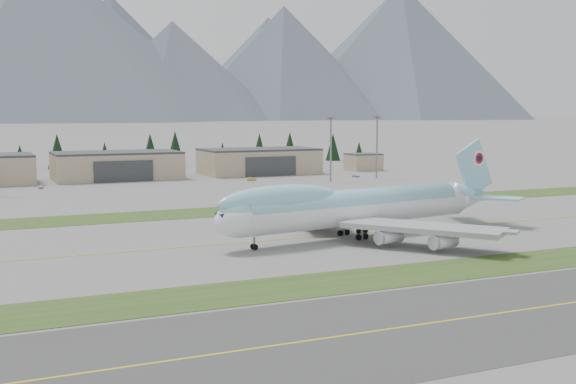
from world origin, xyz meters
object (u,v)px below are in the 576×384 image
hangar_right (259,161)px  service_vehicle_b (252,181)px  boeing_747_freighter (356,206)px  service_vehicle_c (356,177)px  service_vehicle_a (41,188)px  hangar_center (117,165)px

hangar_right → service_vehicle_b: (-14.23, -27.58, -5.39)m
boeing_747_freighter → service_vehicle_c: bearing=51.0°
boeing_747_freighter → service_vehicle_c: (69.94, 122.94, -6.57)m
hangar_right → service_vehicle_c: 43.21m
service_vehicle_a → service_vehicle_c: (120.45, -6.64, 0.00)m
hangar_right → hangar_center: bearing=180.0°
service_vehicle_b → hangar_center: bearing=59.6°
service_vehicle_a → service_vehicle_b: 76.58m
boeing_747_freighter → service_vehicle_a: boeing_747_freighter is taller
hangar_center → service_vehicle_a: size_ratio=12.68×
service_vehicle_c → hangar_center: bearing=149.8°
hangar_center → service_vehicle_c: 95.04m
hangar_right → service_vehicle_b: hangar_right is taller
service_vehicle_a → service_vehicle_c: 120.64m
hangar_center → hangar_right: 60.00m
hangar_right → service_vehicle_c: (29.72, -30.90, -5.39)m
boeing_747_freighter → hangar_right: size_ratio=1.58×
service_vehicle_b → service_vehicle_c: service_vehicle_b is taller
boeing_747_freighter → service_vehicle_b: size_ratio=20.11×
boeing_747_freighter → service_vehicle_b: 129.07m
service_vehicle_b → service_vehicle_c: (43.95, -3.32, 0.00)m
service_vehicle_a → boeing_747_freighter: bearing=-57.9°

